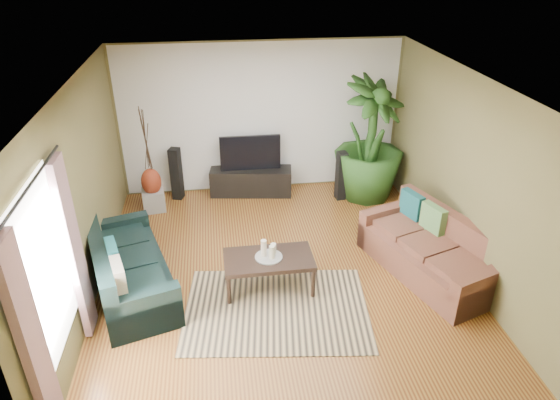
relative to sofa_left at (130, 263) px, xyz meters
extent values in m
plane|color=brown|center=(2.03, 0.11, -0.42)|extent=(5.50, 5.50, 0.00)
plane|color=white|center=(2.03, 0.11, 2.28)|extent=(5.50, 5.50, 0.00)
plane|color=brown|center=(2.03, 2.86, 0.93)|extent=(5.00, 0.00, 5.00)
plane|color=brown|center=(2.03, -2.64, 0.93)|extent=(5.00, 0.00, 5.00)
plane|color=brown|center=(-0.47, 0.11, 0.92)|extent=(0.00, 5.50, 5.50)
plane|color=brown|center=(4.53, 0.11, 0.92)|extent=(0.00, 5.50, 5.50)
plane|color=white|center=(2.03, 2.85, 0.93)|extent=(4.90, 0.00, 4.90)
plane|color=white|center=(-0.45, -1.49, 0.97)|extent=(0.00, 1.80, 1.80)
cube|color=gray|center=(-0.40, -2.24, 0.72)|extent=(0.08, 0.35, 2.20)
cube|color=gray|center=(-0.40, -0.74, 0.72)|extent=(0.08, 0.35, 2.20)
cylinder|color=black|center=(-0.40, -1.49, 1.87)|extent=(0.03, 1.90, 0.03)
cube|color=black|center=(0.00, 0.00, 0.00)|extent=(1.43, 2.21, 0.85)
cube|color=brown|center=(4.04, -0.17, 0.00)|extent=(1.55, 2.23, 0.85)
cube|color=tan|center=(1.86, -0.68, -0.42)|extent=(2.49, 1.90, 0.01)
cube|color=black|center=(1.81, -0.20, -0.18)|extent=(1.18, 0.65, 0.48)
cylinder|color=gray|center=(1.81, -0.20, 0.06)|extent=(0.36, 0.36, 0.02)
cylinder|color=beige|center=(1.75, -0.17, 0.19)|extent=(0.07, 0.07, 0.23)
cylinder|color=beige|center=(1.85, -0.24, 0.16)|extent=(0.07, 0.07, 0.18)
cylinder|color=beige|center=(1.88, -0.14, 0.15)|extent=(0.07, 0.07, 0.15)
cube|color=black|center=(1.81, 2.61, -0.18)|extent=(1.51, 0.64, 0.49)
cube|color=black|center=(1.81, 2.61, 0.38)|extent=(1.07, 0.06, 0.63)
cube|color=black|center=(0.49, 2.61, 0.05)|extent=(0.22, 0.23, 0.95)
cube|color=black|center=(3.38, 2.19, 0.02)|extent=(0.18, 0.20, 0.90)
imported|color=#224A18|center=(3.87, 2.24, 0.65)|extent=(1.69, 1.69, 2.15)
cylinder|color=black|center=(3.87, 2.24, -0.27)|extent=(0.40, 0.40, 0.31)
cube|color=#979795|center=(0.09, 2.22, -0.24)|extent=(0.42, 0.42, 0.37)
ellipsoid|color=maroon|center=(0.09, 2.22, 0.11)|extent=(0.33, 0.33, 0.47)
cube|color=brown|center=(-0.18, 0.76, -0.18)|extent=(0.56, 0.56, 0.49)
camera|label=1|loc=(1.23, -5.59, 3.79)|focal=32.00mm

